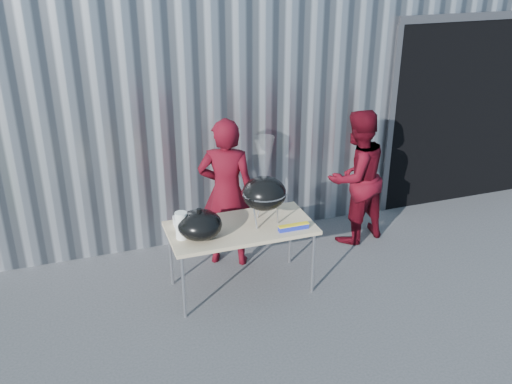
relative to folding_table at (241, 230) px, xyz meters
name	(u,v)px	position (x,y,z in m)	size (l,w,h in m)	color
ground	(291,307)	(0.37, -0.50, -0.71)	(80.00, 80.00, 0.00)	#3C3C3E
building	(239,64)	(1.29, 4.09, 0.83)	(8.20, 6.20, 3.10)	silver
folding_table	(241,230)	(0.00, 0.00, 0.00)	(1.50, 0.75, 0.75)	tan
kettle_grill	(264,187)	(0.25, -0.01, 0.46)	(0.46, 0.46, 0.94)	black
grill_lid	(200,225)	(-0.45, -0.10, 0.18)	(0.44, 0.44, 0.32)	black
paper_towels	(181,225)	(-0.62, -0.05, 0.18)	(0.12, 0.12, 0.28)	white
white_tub	(184,222)	(-0.55, 0.20, 0.09)	(0.20, 0.15, 0.10)	white
foil_box	(294,227)	(0.48, -0.25, 0.07)	(0.32, 0.06, 0.06)	#1926A5
person_cook	(226,193)	(0.02, 0.59, 0.16)	(0.63, 0.41, 1.73)	#470610
person_bystander	(356,177)	(1.65, 0.61, 0.12)	(0.81, 0.63, 1.66)	#470610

